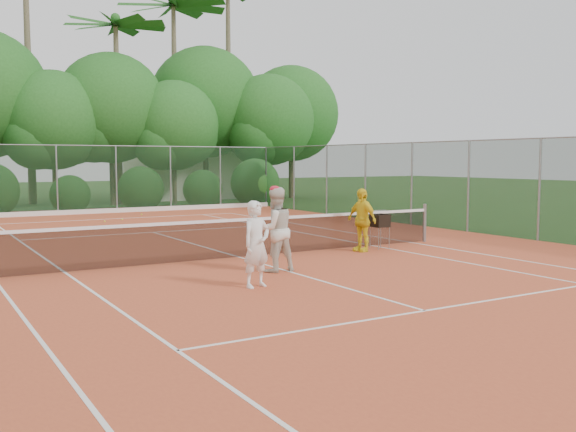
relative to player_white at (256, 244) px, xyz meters
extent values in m
plane|color=#234418|center=(1.37, 3.38, -0.83)|extent=(120.00, 120.00, 0.00)
cube|color=#C3512D|center=(1.37, 3.38, -0.82)|extent=(18.00, 36.00, 0.02)
cube|color=beige|center=(10.37, 27.38, 0.67)|extent=(8.00, 5.00, 3.00)
cylinder|color=gray|center=(7.31, 3.38, -0.26)|extent=(0.10, 0.10, 1.10)
cube|color=black|center=(1.37, 3.38, -0.35)|extent=(11.87, 0.03, 0.86)
cube|color=white|center=(1.37, 3.38, 0.12)|extent=(11.87, 0.04, 0.07)
imported|color=white|center=(0.00, 0.00, 0.00)|extent=(0.66, 0.50, 1.62)
imported|color=silver|center=(1.13, 1.28, 0.09)|extent=(0.88, 0.69, 1.79)
ellipsoid|color=red|center=(1.13, 1.28, 0.95)|extent=(0.22, 0.22, 0.14)
imported|color=yellow|center=(4.56, 2.76, 0.01)|extent=(0.53, 1.00, 1.64)
cylinder|color=gray|center=(5.12, 2.76, -0.52)|extent=(0.02, 0.02, 0.58)
cylinder|color=gray|center=(5.48, 3.12, -0.52)|extent=(0.02, 0.02, 0.58)
cube|color=black|center=(5.30, 2.94, -0.05)|extent=(0.40, 0.40, 0.34)
sphere|color=#C9D932|center=(0.94, 14.03, -0.77)|extent=(0.07, 0.07, 0.07)
sphere|color=yellow|center=(3.14, 16.36, -0.77)|extent=(0.07, 0.07, 0.07)
sphere|color=#B5D832|center=(1.74, 14.48, -0.77)|extent=(0.07, 0.07, 0.07)
cube|color=white|center=(1.37, 15.26, -0.80)|extent=(11.03, 0.06, 0.01)
cube|color=white|center=(6.86, 3.38, -0.80)|extent=(0.06, 23.77, 0.01)
cube|color=white|center=(-2.74, 3.38, -0.80)|extent=(0.06, 23.77, 0.01)
cube|color=white|center=(5.48, 3.38, -0.80)|extent=(0.06, 23.77, 0.01)
cube|color=white|center=(1.37, 9.78, -0.80)|extent=(8.23, 0.06, 0.01)
cube|color=white|center=(1.37, -3.02, -0.80)|extent=(8.23, 0.06, 0.01)
cube|color=white|center=(1.37, 3.38, -0.80)|extent=(0.06, 12.80, 0.01)
cube|color=#19381E|center=(1.37, 18.38, 0.69)|extent=(18.00, 0.02, 3.00)
cylinder|color=gray|center=(10.37, 18.38, 0.69)|extent=(0.07, 0.07, 3.00)
cube|color=#19381E|center=(10.37, 1.88, 0.69)|extent=(0.02, 33.00, 3.00)
cylinder|color=gray|center=(10.37, 18.38, 0.69)|extent=(0.07, 0.07, 3.00)
cylinder|color=brown|center=(0.87, 22.88, 0.92)|extent=(0.24, 0.24, 3.50)
sphere|color=#22591D|center=(0.87, 22.88, 3.51)|extent=(4.90, 4.90, 4.90)
cylinder|color=brown|center=(3.87, 23.38, 1.22)|extent=(0.28, 0.28, 4.10)
sphere|color=#22591D|center=(3.87, 23.38, 4.26)|extent=(5.74, 5.74, 5.74)
cylinder|color=brown|center=(6.87, 22.18, 0.87)|extent=(0.23, 0.23, 3.40)
sphere|color=#22591D|center=(6.87, 22.18, 3.39)|extent=(4.76, 4.76, 4.76)
cylinder|color=brown|center=(9.87, 24.88, 1.50)|extent=(0.32, 0.32, 4.65)
sphere|color=#22591D|center=(9.87, 24.88, 4.94)|extent=(6.51, 6.51, 6.51)
cylinder|color=brown|center=(12.87, 22.58, 1.07)|extent=(0.26, 0.26, 3.80)
sphere|color=#22591D|center=(12.87, 22.58, 3.88)|extent=(5.32, 5.32, 5.32)
cylinder|color=brown|center=(15.37, 24.18, 1.30)|extent=(0.29, 0.29, 4.25)
sphere|color=#22591D|center=(15.37, 24.18, 4.44)|extent=(5.95, 5.95, 5.95)
cone|color=brown|center=(0.37, 26.38, 6.67)|extent=(0.44, 0.44, 15.00)
cone|color=brown|center=(4.37, 23.88, 4.17)|extent=(0.44, 0.44, 10.00)
sphere|color=#22591D|center=(4.37, 23.88, 9.02)|extent=(0.50, 0.50, 0.50)
cone|color=brown|center=(8.37, 25.88, 5.17)|extent=(0.44, 0.44, 12.00)
cone|color=brown|center=(12.37, 26.88, 6.17)|extent=(0.44, 0.44, 14.00)
camera|label=1|loc=(-5.55, -10.41, 1.56)|focal=40.00mm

